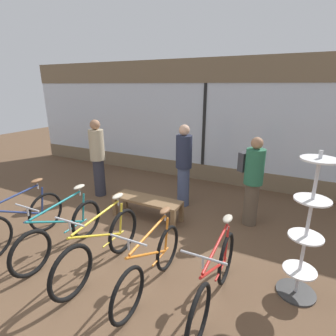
{
  "coord_description": "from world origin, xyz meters",
  "views": [
    {
      "loc": [
        2.26,
        -2.66,
        2.56
      ],
      "look_at": [
        0.0,
        1.84,
        0.95
      ],
      "focal_mm": 28.0,
      "sensor_mm": 36.0,
      "label": 1
    }
  ],
  "objects_px": {
    "customer_near_rack": "(253,179)",
    "bicycle_left": "(62,232)",
    "bicycle_center": "(101,247)",
    "bicycle_right": "(151,265)",
    "bicycle_far_left": "(21,222)",
    "accessory_rack": "(305,241)",
    "bicycle_far_right": "(215,280)",
    "customer_by_window": "(98,157)",
    "customer_mid_floor": "(184,164)",
    "display_bench": "(147,202)"
  },
  "relations": [
    {
      "from": "bicycle_right",
      "to": "customer_by_window",
      "type": "height_order",
      "value": "customer_by_window"
    },
    {
      "from": "bicycle_center",
      "to": "accessory_rack",
      "type": "xyz_separation_m",
      "value": [
        2.51,
        0.77,
        0.38
      ]
    },
    {
      "from": "bicycle_far_left",
      "to": "bicycle_center",
      "type": "height_order",
      "value": "same"
    },
    {
      "from": "customer_near_rack",
      "to": "bicycle_far_left",
      "type": "bearing_deg",
      "value": -144.02
    },
    {
      "from": "bicycle_far_left",
      "to": "customer_mid_floor",
      "type": "xyz_separation_m",
      "value": [
        1.81,
        2.56,
        0.55
      ]
    },
    {
      "from": "accessory_rack",
      "to": "customer_by_window",
      "type": "bearing_deg",
      "value": 162.84
    },
    {
      "from": "bicycle_center",
      "to": "customer_by_window",
      "type": "height_order",
      "value": "customer_by_window"
    },
    {
      "from": "bicycle_left",
      "to": "display_bench",
      "type": "bearing_deg",
      "value": 69.62
    },
    {
      "from": "bicycle_far_right",
      "to": "customer_by_window",
      "type": "xyz_separation_m",
      "value": [
        -3.46,
        2.03,
        0.57
      ]
    },
    {
      "from": "bicycle_left",
      "to": "bicycle_right",
      "type": "bearing_deg",
      "value": -1.8
    },
    {
      "from": "accessory_rack",
      "to": "display_bench",
      "type": "bearing_deg",
      "value": 162.46
    },
    {
      "from": "bicycle_right",
      "to": "display_bench",
      "type": "height_order",
      "value": "bicycle_right"
    },
    {
      "from": "display_bench",
      "to": "customer_by_window",
      "type": "xyz_separation_m",
      "value": [
        -1.61,
        0.48,
        0.62
      ]
    },
    {
      "from": "bicycle_left",
      "to": "bicycle_far_right",
      "type": "distance_m",
      "value": 2.44
    },
    {
      "from": "bicycle_right",
      "to": "display_bench",
      "type": "relative_size",
      "value": 1.17
    },
    {
      "from": "accessory_rack",
      "to": "display_bench",
      "type": "relative_size",
      "value": 1.35
    },
    {
      "from": "bicycle_far_right",
      "to": "bicycle_center",
      "type": "bearing_deg",
      "value": -177.18
    },
    {
      "from": "bicycle_far_left",
      "to": "bicycle_center",
      "type": "xyz_separation_m",
      "value": [
        1.64,
        0.06,
        -0.01
      ]
    },
    {
      "from": "accessory_rack",
      "to": "customer_near_rack",
      "type": "xyz_separation_m",
      "value": [
        -0.88,
        1.55,
        0.14
      ]
    },
    {
      "from": "bicycle_center",
      "to": "display_bench",
      "type": "bearing_deg",
      "value": 97.85
    },
    {
      "from": "accessory_rack",
      "to": "bicycle_center",
      "type": "bearing_deg",
      "value": -163.02
    },
    {
      "from": "bicycle_left",
      "to": "customer_mid_floor",
      "type": "xyz_separation_m",
      "value": [
        0.99,
        2.46,
        0.57
      ]
    },
    {
      "from": "bicycle_center",
      "to": "customer_mid_floor",
      "type": "distance_m",
      "value": 2.57
    },
    {
      "from": "bicycle_center",
      "to": "bicycle_far_right",
      "type": "xyz_separation_m",
      "value": [
        1.63,
        0.08,
        0.0
      ]
    },
    {
      "from": "bicycle_center",
      "to": "bicycle_right",
      "type": "xyz_separation_m",
      "value": [
        0.81,
        -0.0,
        -0.02
      ]
    },
    {
      "from": "bicycle_far_left",
      "to": "accessory_rack",
      "type": "bearing_deg",
      "value": 11.2
    },
    {
      "from": "customer_near_rack",
      "to": "bicycle_left",
      "type": "bearing_deg",
      "value": -137.09
    },
    {
      "from": "bicycle_far_right",
      "to": "bicycle_far_left",
      "type": "bearing_deg",
      "value": -177.63
    },
    {
      "from": "customer_near_rack",
      "to": "customer_by_window",
      "type": "bearing_deg",
      "value": -176.57
    },
    {
      "from": "bicycle_far_right",
      "to": "customer_by_window",
      "type": "bearing_deg",
      "value": 149.63
    },
    {
      "from": "bicycle_far_right",
      "to": "customer_near_rack",
      "type": "relative_size",
      "value": 1.03
    },
    {
      "from": "bicycle_left",
      "to": "bicycle_far_right",
      "type": "xyz_separation_m",
      "value": [
        2.44,
        0.03,
        0.02
      ]
    },
    {
      "from": "bicycle_far_left",
      "to": "accessory_rack",
      "type": "xyz_separation_m",
      "value": [
        4.15,
        0.82,
        0.38
      ]
    },
    {
      "from": "accessory_rack",
      "to": "display_bench",
      "type": "xyz_separation_m",
      "value": [
        -2.74,
        0.86,
        -0.43
      ]
    },
    {
      "from": "bicycle_far_left",
      "to": "bicycle_right",
      "type": "xyz_separation_m",
      "value": [
        2.45,
        0.05,
        -0.02
      ]
    },
    {
      "from": "bicycle_far_right",
      "to": "customer_near_rack",
      "type": "bearing_deg",
      "value": 89.99
    },
    {
      "from": "display_bench",
      "to": "customer_by_window",
      "type": "bearing_deg",
      "value": 163.48
    },
    {
      "from": "bicycle_far_right",
      "to": "customer_by_window",
      "type": "height_order",
      "value": "customer_by_window"
    },
    {
      "from": "bicycle_far_right",
      "to": "customer_by_window",
      "type": "relative_size",
      "value": 0.96
    },
    {
      "from": "bicycle_center",
      "to": "bicycle_right",
      "type": "bearing_deg",
      "value": -0.14
    },
    {
      "from": "bicycle_left",
      "to": "customer_mid_floor",
      "type": "distance_m",
      "value": 2.71
    },
    {
      "from": "accessory_rack",
      "to": "bicycle_far_right",
      "type": "bearing_deg",
      "value": -142.17
    },
    {
      "from": "bicycle_left",
      "to": "accessory_rack",
      "type": "bearing_deg",
      "value": 12.19
    },
    {
      "from": "bicycle_center",
      "to": "customer_near_rack",
      "type": "xyz_separation_m",
      "value": [
        1.63,
        2.32,
        0.52
      ]
    },
    {
      "from": "bicycle_left",
      "to": "bicycle_center",
      "type": "bearing_deg",
      "value": -3.45
    },
    {
      "from": "bicycle_center",
      "to": "display_bench",
      "type": "height_order",
      "value": "bicycle_center"
    },
    {
      "from": "bicycle_right",
      "to": "customer_mid_floor",
      "type": "height_order",
      "value": "customer_mid_floor"
    },
    {
      "from": "bicycle_far_left",
      "to": "bicycle_far_right",
      "type": "relative_size",
      "value": 0.97
    },
    {
      "from": "display_bench",
      "to": "customer_mid_floor",
      "type": "xyz_separation_m",
      "value": [
        0.4,
        0.87,
        0.6
      ]
    },
    {
      "from": "bicycle_far_right",
      "to": "display_bench",
      "type": "height_order",
      "value": "bicycle_far_right"
    }
  ]
}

